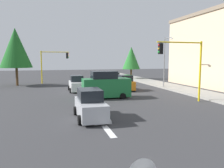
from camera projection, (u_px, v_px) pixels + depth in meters
name	position (u px, v px, depth m)	size (l,w,h in m)	color
ground_plane	(107.00, 95.00, 24.83)	(120.00, 120.00, 0.00)	#353538
sidewalk_kerb	(168.00, 86.00, 32.37)	(80.00, 4.00, 0.15)	gray
lane_arrow_near	(105.00, 127.00, 13.00)	(2.40, 1.10, 1.10)	silver
traffic_signal_far_right	(53.00, 60.00, 36.34)	(0.36, 4.59, 5.30)	yellow
traffic_signal_near_left	(184.00, 59.00, 20.13)	(0.36, 4.59, 5.63)	yellow
street_lamp_curbside	(166.00, 56.00, 30.22)	(2.15, 0.28, 7.00)	slate
tree_opposite_side	(16.00, 48.00, 32.80)	(4.68, 4.68, 8.58)	brown
tree_roadside_far	(131.00, 58.00, 44.10)	(3.54, 3.54, 6.43)	brown
delivery_van_green	(106.00, 86.00, 22.60)	(2.22, 4.80, 2.77)	#1E7238
car_orange	(125.00, 83.00, 28.37)	(3.64, 2.04, 1.98)	orange
car_silver	(90.00, 105.00, 14.87)	(4.11, 1.98, 1.98)	#B2B5BA
car_yellow	(113.00, 79.00, 34.23)	(3.96, 2.02, 1.98)	yellow
car_white	(77.00, 84.00, 27.49)	(3.94, 1.98, 1.98)	white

